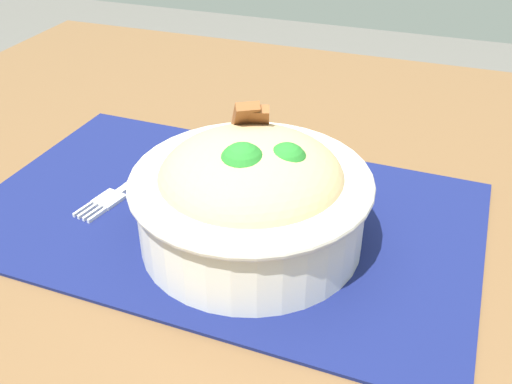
% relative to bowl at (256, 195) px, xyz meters
% --- Properties ---
extents(table, '(1.07, 0.99, 0.74)m').
position_rel_bowl_xyz_m(table, '(0.00, -0.01, -0.12)').
color(table, brown).
rests_on(table, ground_plane).
extents(placemat, '(0.46, 0.29, 0.00)m').
position_rel_bowl_xyz_m(placemat, '(0.04, -0.03, -0.05)').
color(placemat, '#11194C').
rests_on(placemat, table).
extents(bowl, '(0.20, 0.20, 0.11)m').
position_rel_bowl_xyz_m(bowl, '(0.00, 0.00, 0.00)').
color(bowl, silver).
rests_on(bowl, placemat).
extents(fork, '(0.04, 0.13, 0.00)m').
position_rel_bowl_xyz_m(fork, '(0.15, -0.03, -0.05)').
color(fork, silver).
rests_on(fork, placemat).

